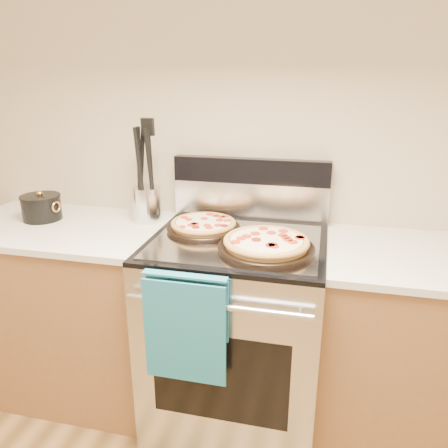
% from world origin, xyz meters
% --- Properties ---
extents(wall_back, '(4.00, 0.00, 4.00)m').
position_xyz_m(wall_back, '(0.00, 2.00, 1.35)').
color(wall_back, tan).
rests_on(wall_back, ground).
extents(range_body, '(0.76, 0.68, 0.90)m').
position_xyz_m(range_body, '(0.00, 1.65, 0.45)').
color(range_body, '#B7B7BC').
rests_on(range_body, ground).
extents(oven_window, '(0.56, 0.01, 0.40)m').
position_xyz_m(oven_window, '(0.00, 1.31, 0.45)').
color(oven_window, black).
rests_on(oven_window, range_body).
extents(cooktop, '(0.76, 0.68, 0.02)m').
position_xyz_m(cooktop, '(0.00, 1.65, 0.91)').
color(cooktop, black).
rests_on(cooktop, range_body).
extents(backsplash_lower, '(0.76, 0.06, 0.18)m').
position_xyz_m(backsplash_lower, '(0.00, 1.96, 1.01)').
color(backsplash_lower, silver).
rests_on(backsplash_lower, cooktop).
extents(backsplash_upper, '(0.76, 0.06, 0.12)m').
position_xyz_m(backsplash_upper, '(0.00, 1.96, 1.16)').
color(backsplash_upper, black).
rests_on(backsplash_upper, backsplash_lower).
extents(oven_handle, '(0.70, 0.03, 0.03)m').
position_xyz_m(oven_handle, '(0.00, 1.27, 0.80)').
color(oven_handle, silver).
rests_on(oven_handle, range_body).
extents(dish_towel, '(0.32, 0.05, 0.42)m').
position_xyz_m(dish_towel, '(-0.12, 1.27, 0.70)').
color(dish_towel, '#165372').
rests_on(dish_towel, oven_handle).
extents(foil_sheet, '(0.70, 0.55, 0.01)m').
position_xyz_m(foil_sheet, '(0.00, 1.62, 0.92)').
color(foil_sheet, gray).
rests_on(foil_sheet, cooktop).
extents(cabinet_left, '(1.00, 0.62, 0.88)m').
position_xyz_m(cabinet_left, '(-0.88, 1.68, 0.44)').
color(cabinet_left, brown).
rests_on(cabinet_left, ground).
extents(countertop_left, '(1.02, 0.64, 0.03)m').
position_xyz_m(countertop_left, '(-0.88, 1.68, 0.90)').
color(countertop_left, beige).
rests_on(countertop_left, cabinet_left).
extents(cabinet_right, '(1.00, 0.62, 0.88)m').
position_xyz_m(cabinet_right, '(0.88, 1.68, 0.44)').
color(cabinet_right, brown).
rests_on(cabinet_right, ground).
extents(pepperoni_pizza_back, '(0.37, 0.37, 0.04)m').
position_xyz_m(pepperoni_pizza_back, '(-0.17, 1.72, 0.95)').
color(pepperoni_pizza_back, '#A86633').
rests_on(pepperoni_pizza_back, foil_sheet).
extents(pepperoni_pizza_front, '(0.44, 0.44, 0.05)m').
position_xyz_m(pepperoni_pizza_front, '(0.14, 1.55, 0.95)').
color(pepperoni_pizza_front, '#A86633').
rests_on(pepperoni_pizza_front, foil_sheet).
extents(utensil_crock, '(0.16, 0.16, 0.17)m').
position_xyz_m(utensil_crock, '(-0.49, 1.83, 1.00)').
color(utensil_crock, silver).
rests_on(utensil_crock, countertop_left).
extents(saucepan, '(0.22, 0.22, 0.11)m').
position_xyz_m(saucepan, '(-1.02, 1.73, 0.97)').
color(saucepan, black).
rests_on(saucepan, countertop_left).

